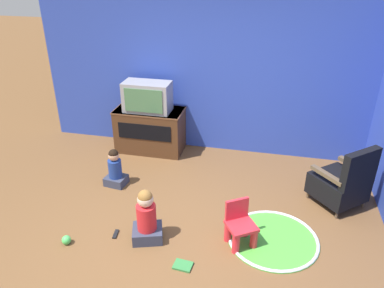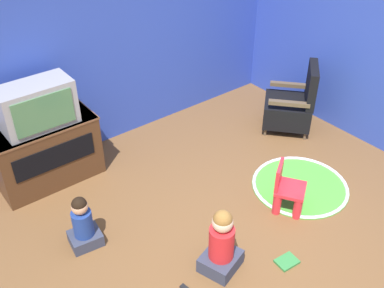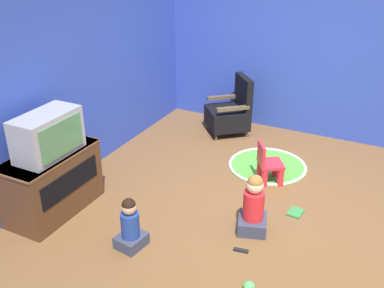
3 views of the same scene
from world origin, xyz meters
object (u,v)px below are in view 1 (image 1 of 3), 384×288
black_armchair (342,183)px  remote_control (116,234)px  toy_ball (66,240)px  child_watching_left (115,170)px  book (183,265)px  tv_cabinet (150,129)px  yellow_kid_chair (240,228)px  child_watching_center (147,219)px  television (147,97)px

black_armchair → remote_control: bearing=-16.5°
toy_ball → black_armchair: bearing=25.4°
child_watching_left → book: 1.90m
tv_cabinet → black_armchair: size_ratio=1.24×
yellow_kid_chair → remote_control: yellow_kid_chair is taller
black_armchair → toy_ball: bearing=-15.9°
remote_control → black_armchair: bearing=-73.6°
tv_cabinet → child_watching_center: tv_cabinet is taller
television → book: (1.17, -2.43, -0.95)m
toy_ball → yellow_kid_chair: bearing=13.5°
yellow_kid_chair → toy_ball: 1.99m
yellow_kid_chair → remote_control: bearing=154.9°
yellow_kid_chair → book: 0.77m
child_watching_left → toy_ball: (-0.06, -1.29, -0.19)m
yellow_kid_chair → child_watching_center: child_watching_center is taller
child_watching_center → yellow_kid_chair: bearing=-8.4°
television → yellow_kid_chair: size_ratio=1.41×
tv_cabinet → remote_control: tv_cabinet is taller
black_armchair → toy_ball: black_armchair is taller
yellow_kid_chair → child_watching_center: size_ratio=0.79×
child_watching_left → black_armchair: bearing=11.3°
toy_ball → remote_control: toy_ball is taller
black_armchair → child_watching_left: black_armchair is taller
toy_ball → child_watching_center: bearing=18.3°
tv_cabinet → yellow_kid_chair: tv_cabinet is taller
remote_control → child_watching_center: bearing=-94.6°
child_watching_center → remote_control: child_watching_center is taller
television → yellow_kid_chair: (1.72, -1.92, -0.75)m
tv_cabinet → toy_ball: (-0.21, -2.43, -0.32)m
child_watching_center → television: bearing=90.0°
black_armchair → remote_control: (-2.64, -1.22, -0.33)m
tv_cabinet → child_watching_center: (0.67, -2.14, -0.08)m
book → remote_control: book is taller
tv_cabinet → book: 2.76m
black_armchair → tv_cabinet: bearing=-59.3°
black_armchair → yellow_kid_chair: size_ratio=1.70×
yellow_kid_chair → black_armchair: bearing=7.6°
yellow_kid_chair → child_watching_left: bearing=123.1°
television → black_armchair: television is taller
book → remote_control: (-0.90, 0.31, -0.00)m
television → yellow_kid_chair: 2.68m
child_watching_center → toy_ball: size_ratio=6.33×
television → child_watching_center: 2.29m
child_watching_left → child_watching_center: child_watching_center is taller
child_watching_left → remote_control: 1.14m
book → television: bearing=-59.0°
book → remote_control: size_ratio=1.35×
toy_ball → book: toy_ball is taller
tv_cabinet → toy_ball: bearing=-95.0°
child_watching_left → child_watching_center: 1.29m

